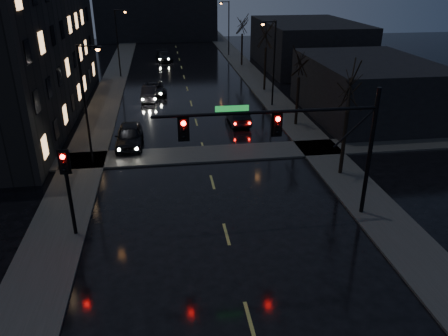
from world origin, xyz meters
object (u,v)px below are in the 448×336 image
object	(u,v)px
oncoming_car_d	(164,56)
oncoming_car_b	(149,93)
oncoming_car_a	(129,136)
oncoming_car_c	(155,89)
lead_car	(238,115)

from	to	relation	value
oncoming_car_d	oncoming_car_b	bearing A→B (deg)	-102.87
oncoming_car_b	oncoming_car_a	bearing A→B (deg)	-91.99
oncoming_car_c	oncoming_car_d	bearing A→B (deg)	79.42
oncoming_car_c	lead_car	distance (m)	12.91
oncoming_car_b	oncoming_car_c	distance (m)	2.07
oncoming_car_a	oncoming_car_c	world-z (taller)	oncoming_car_a
lead_car	oncoming_car_d	bearing A→B (deg)	-81.12
oncoming_car_a	oncoming_car_b	bearing A→B (deg)	84.63
oncoming_car_b	oncoming_car_c	xyz separation A→B (m)	(0.57, 1.98, -0.03)
oncoming_car_a	oncoming_car_d	distance (m)	34.33
oncoming_car_b	oncoming_car_d	distance (m)	21.24
oncoming_car_d	lead_car	distance (m)	30.49
oncoming_car_c	oncoming_car_d	xyz separation A→B (m)	(1.30, 19.17, 0.06)
oncoming_car_c	lead_car	size ratio (longest dim) A/B	1.07
oncoming_car_a	lead_car	xyz separation A→B (m)	(8.98, 4.25, -0.12)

